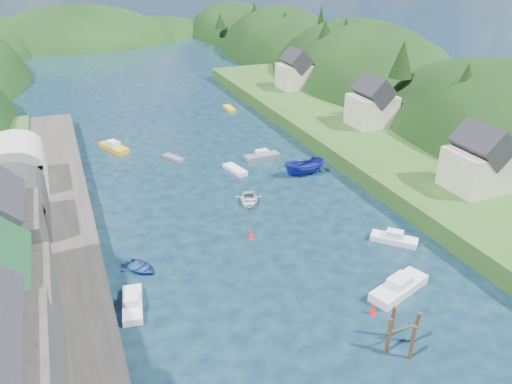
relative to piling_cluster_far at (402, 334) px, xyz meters
name	(u,v)px	position (x,y,z in m)	size (l,w,h in m)	color
ground	(204,157)	(-3.25, 45.62, -1.31)	(600.00, 600.00, 0.00)	black
hillside_right	(359,122)	(41.75, 70.62, -8.73)	(36.00, 245.56, 48.00)	black
far_hills	(113,67)	(-2.03, 169.63, -12.11)	(103.00, 68.00, 44.00)	black
hill_trees	(180,67)	(-2.81, 59.57, 9.89)	(89.30, 153.02, 12.21)	black
quay_left	(40,303)	(-27.25, 15.62, -0.31)	(12.00, 110.00, 2.00)	#2D2B28
boat_sheds	(13,180)	(-29.25, 34.62, 3.96)	(7.00, 21.00, 7.50)	#2D2D30
terrace_right	(376,150)	(21.75, 35.62, -0.11)	(16.00, 120.00, 2.40)	#234719
right_bank_cottages	(366,105)	(24.75, 43.95, 4.53)	(9.00, 59.24, 8.41)	beige
piling_cluster_far	(402,334)	(0.00, 0.00, 0.00)	(3.16, 2.95, 3.76)	#382314
channel_buoy_near	(373,309)	(0.24, 4.32, -0.83)	(0.70, 0.70, 1.10)	red
channel_buoy_far	(251,234)	(-5.13, 20.43, -0.83)	(0.70, 0.70, 1.10)	red
moored_boats	(274,212)	(-0.76, 24.10, -0.69)	(32.50, 87.46, 2.46)	white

